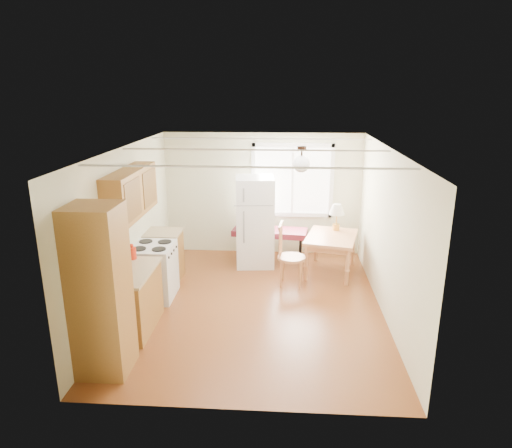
# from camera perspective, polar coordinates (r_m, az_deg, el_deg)

# --- Properties ---
(room_shell) EXTENTS (4.60, 5.60, 2.62)m
(room_shell) POSITION_cam_1_polar(r_m,az_deg,el_deg) (6.98, -0.19, -0.86)
(room_shell) COLOR #592A12
(room_shell) RESTS_ON ground
(kitchen_run) EXTENTS (0.65, 3.40, 2.20)m
(kitchen_run) POSITION_cam_1_polar(r_m,az_deg,el_deg) (6.86, -15.07, -5.41)
(kitchen_run) COLOR brown
(kitchen_run) RESTS_ON ground
(window_unit) EXTENTS (1.64, 0.05, 1.51)m
(window_unit) POSITION_cam_1_polar(r_m,az_deg,el_deg) (9.29, 4.57, 5.45)
(window_unit) COLOR white
(window_unit) RESTS_ON room_shell
(pendant_light) EXTENTS (0.26, 0.26, 0.40)m
(pendant_light) POSITION_cam_1_polar(r_m,az_deg,el_deg) (7.13, 5.70, 7.59)
(pendant_light) COLOR black
(pendant_light) RESTS_ON room_shell
(refrigerator) EXTENTS (0.79, 0.79, 1.74)m
(refrigerator) POSITION_cam_1_polar(r_m,az_deg,el_deg) (8.80, -0.15, 0.30)
(refrigerator) COLOR white
(refrigerator) RESTS_ON ground
(bench) EXTENTS (1.51, 0.72, 0.67)m
(bench) POSITION_cam_1_polar(r_m,az_deg,el_deg) (9.02, 1.74, -1.08)
(bench) COLOR maroon
(bench) RESTS_ON ground
(dining_table) EXTENTS (1.11, 1.33, 0.72)m
(dining_table) POSITION_cam_1_polar(r_m,az_deg,el_deg) (8.58, 9.38, -2.12)
(dining_table) COLOR #B87346
(dining_table) RESTS_ON ground
(chair) EXTENTS (0.50, 0.49, 1.11)m
(chair) POSITION_cam_1_polar(r_m,az_deg,el_deg) (7.98, 3.74, -3.25)
(chair) COLOR #B87346
(chair) RESTS_ON ground
(table_lamp) EXTENTS (0.30, 0.30, 0.51)m
(table_lamp) POSITION_cam_1_polar(r_m,az_deg,el_deg) (8.80, 10.07, 1.57)
(table_lamp) COLOR gold
(table_lamp) RESTS_ON dining_table
(coffee_maker) EXTENTS (0.21, 0.25, 0.35)m
(coffee_maker) POSITION_cam_1_polar(r_m,az_deg,el_deg) (6.20, -17.22, -6.13)
(coffee_maker) COLOR black
(coffee_maker) RESTS_ON kitchen_run
(kettle) EXTENTS (0.13, 0.13, 0.24)m
(kettle) POSITION_cam_1_polar(r_m,az_deg,el_deg) (7.04, -15.24, -3.48)
(kettle) COLOR red
(kettle) RESTS_ON kitchen_run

